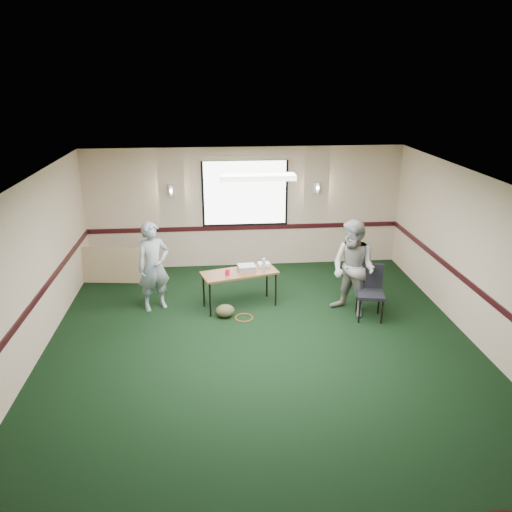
{
  "coord_description": "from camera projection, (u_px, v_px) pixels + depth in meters",
  "views": [
    {
      "loc": [
        -0.74,
        -6.78,
        4.2
      ],
      "look_at": [
        0.0,
        1.3,
        1.2
      ],
      "focal_mm": 35.0,
      "sensor_mm": 36.0,
      "label": 1
    }
  ],
  "objects": [
    {
      "name": "folding_table",
      "position": [
        240.0,
        274.0,
        9.31
      ],
      "size": [
        1.5,
        0.91,
        0.7
      ],
      "rotation": [
        0.0,
        0.0,
        0.27
      ],
      "color": "brown",
      "rests_on": "ground"
    },
    {
      "name": "ground",
      "position": [
        263.0,
        356.0,
        7.85
      ],
      "size": [
        8.0,
        8.0,
        0.0
      ],
      "primitive_type": "plane",
      "color": "black",
      "rests_on": "ground"
    },
    {
      "name": "water_bottle",
      "position": [
        264.0,
        264.0,
        9.37
      ],
      "size": [
        0.07,
        0.07,
        0.22
      ],
      "primitive_type": "cylinder",
      "color": "#81A8D4",
      "rests_on": "folding_table"
    },
    {
      "name": "projector",
      "position": [
        247.0,
        268.0,
        9.34
      ],
      "size": [
        0.34,
        0.3,
        0.11
      ],
      "primitive_type": "cube",
      "rotation": [
        0.0,
        0.0,
        0.11
      ],
      "color": "#94939B",
      "rests_on": "folding_table"
    },
    {
      "name": "room_shell",
      "position": [
        252.0,
        222.0,
        9.29
      ],
      "size": [
        8.0,
        8.02,
        8.0
      ],
      "color": "#C4A58E",
      "rests_on": "ground"
    },
    {
      "name": "duffel_bag",
      "position": [
        225.0,
        311.0,
        9.05
      ],
      "size": [
        0.42,
        0.38,
        0.24
      ],
      "primitive_type": "ellipsoid",
      "rotation": [
        0.0,
        0.0,
        0.41
      ],
      "color": "#403E24",
      "rests_on": "ground"
    },
    {
      "name": "folded_table",
      "position": [
        113.0,
        265.0,
        10.51
      ],
      "size": [
        1.47,
        0.4,
        0.74
      ],
      "primitive_type": "cube",
      "rotation": [
        -0.21,
        0.0,
        -0.13
      ],
      "color": "tan",
      "rests_on": "ground"
    },
    {
      "name": "red_cup",
      "position": [
        227.0,
        272.0,
        9.12
      ],
      "size": [
        0.08,
        0.08,
        0.12
      ],
      "primitive_type": "cylinder",
      "color": "red",
      "rests_on": "folding_table"
    },
    {
      "name": "cable_coil",
      "position": [
        244.0,
        318.0,
        9.06
      ],
      "size": [
        0.37,
        0.37,
        0.02
      ],
      "primitive_type": "torus",
      "rotation": [
        0.0,
        0.0,
        0.15
      ],
      "color": "#BC4B17",
      "rests_on": "ground"
    },
    {
      "name": "conference_chair",
      "position": [
        370.0,
        287.0,
        8.96
      ],
      "size": [
        0.55,
        0.56,
        0.97
      ],
      "rotation": [
        0.0,
        0.0,
        -0.17
      ],
      "color": "black",
      "rests_on": "ground"
    },
    {
      "name": "game_console",
      "position": [
        264.0,
        264.0,
        9.59
      ],
      "size": [
        0.23,
        0.19,
        0.05
      ],
      "primitive_type": "cube",
      "rotation": [
        0.0,
        0.0,
        0.08
      ],
      "color": "white",
      "rests_on": "folding_table"
    },
    {
      "name": "person_left",
      "position": [
        154.0,
        266.0,
        9.16
      ],
      "size": [
        0.73,
        0.63,
        1.68
      ],
      "primitive_type": "imported",
      "rotation": [
        0.0,
        0.0,
        0.45
      ],
      "color": "#40678E",
      "rests_on": "ground"
    },
    {
      "name": "person_right",
      "position": [
        353.0,
        269.0,
        8.93
      ],
      "size": [
        1.07,
        1.1,
        1.78
      ],
      "primitive_type": "imported",
      "rotation": [
        0.0,
        0.0,
        -0.87
      ],
      "color": "#6782A0",
      "rests_on": "ground"
    }
  ]
}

